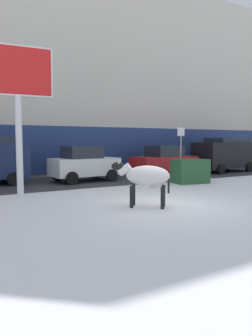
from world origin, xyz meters
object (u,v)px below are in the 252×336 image
(street_sign, at_px, (181,150))
(dumpster, at_px, (190,171))
(car_black_van, at_px, (225,154))
(car_white_hatchback, at_px, (84,164))
(pedestrian_near_billboard, at_px, (134,159))
(cow_holstein, at_px, (146,176))
(car_red_sedan, at_px, (164,160))
(billboard, at_px, (17,80))

(street_sign, bearing_deg, dumpster, -92.15)
(car_black_van, bearing_deg, car_white_hatchback, -179.71)
(pedestrian_near_billboard, bearing_deg, dumpster, -95.34)
(car_white_hatchback, bearing_deg, car_black_van, 0.29)
(car_white_hatchback, bearing_deg, cow_holstein, -96.63)
(pedestrian_near_billboard, relative_size, dumpster, 1.02)
(cow_holstein, xyz_separation_m, car_black_van, (11.22, 7.17, 0.24))
(car_red_sedan, height_order, street_sign, street_sign)
(car_red_sedan, height_order, pedestrian_near_billboard, car_red_sedan)
(cow_holstein, height_order, car_black_van, car_black_van)
(cow_holstein, distance_m, billboard, 5.89)
(car_black_van, distance_m, street_sign, 6.53)
(dumpster, bearing_deg, car_black_van, 29.04)
(car_white_hatchback, bearing_deg, pedestrian_near_billboard, 32.04)
(car_black_van, bearing_deg, billboard, -166.55)
(car_white_hatchback, relative_size, car_black_van, 0.77)
(pedestrian_near_billboard, distance_m, street_sign, 5.70)
(car_black_van, relative_size, pedestrian_near_billboard, 2.74)
(pedestrian_near_billboard, bearing_deg, car_white_hatchback, -147.96)
(cow_holstein, height_order, car_white_hatchback, car_white_hatchback)
(street_sign, bearing_deg, car_red_sedan, 68.78)
(dumpster, bearing_deg, street_sign, 87.85)
(street_sign, bearing_deg, car_black_van, 23.12)
(billboard, relative_size, pedestrian_near_billboard, 3.21)
(billboard, bearing_deg, pedestrian_near_billboard, 36.01)
(car_red_sedan, height_order, car_black_van, car_black_van)
(cow_holstein, distance_m, dumpster, 6.47)
(billboard, xyz_separation_m, car_white_hatchback, (3.96, 3.38, -3.39))
(cow_holstein, bearing_deg, car_red_sedan, 49.76)
(cow_holstein, height_order, dumpster, cow_holstein)
(pedestrian_near_billboard, distance_m, dumpster, 6.44)
(pedestrian_near_billboard, xyz_separation_m, street_sign, (-0.57, -5.62, 0.79))
(cow_holstein, height_order, pedestrian_near_billboard, pedestrian_near_billboard)
(street_sign, bearing_deg, cow_holstein, -138.64)
(billboard, relative_size, dumpster, 3.27)
(car_white_hatchback, height_order, pedestrian_near_billboard, car_white_hatchback)
(car_white_hatchback, xyz_separation_m, street_sign, (4.41, -2.50, 0.74))
(billboard, xyz_separation_m, pedestrian_near_billboard, (8.94, 6.50, -3.43))
(dumpster, bearing_deg, car_white_hatchback, 143.09)
(car_red_sedan, bearing_deg, dumpster, -107.42)
(billboard, relative_size, street_sign, 1.97)
(car_white_hatchback, relative_size, car_red_sedan, 0.84)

